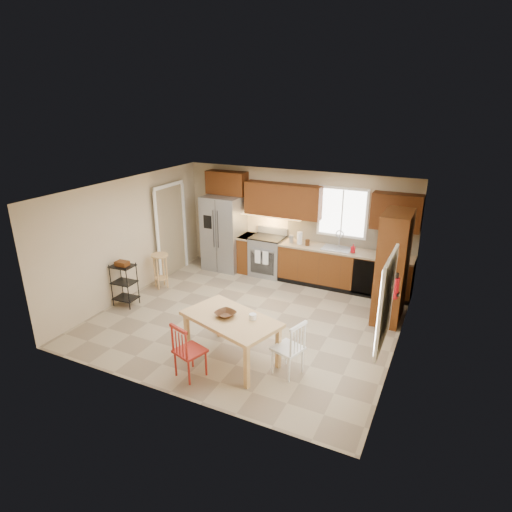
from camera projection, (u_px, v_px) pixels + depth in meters
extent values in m
plane|color=tan|center=(247.00, 318.00, 8.26)|extent=(5.50, 5.50, 0.00)
cube|color=silver|center=(246.00, 190.00, 7.40)|extent=(5.50, 5.00, 0.02)
cube|color=#CCB793|center=(295.00, 224.00, 9.94)|extent=(5.50, 0.02, 2.50)
cube|color=#CCB793|center=(162.00, 317.00, 5.72)|extent=(5.50, 0.02, 2.50)
cube|color=#CCB793|center=(130.00, 238.00, 8.95)|extent=(0.02, 5.00, 2.50)
cube|color=#CCB793|center=(402.00, 284.00, 6.71)|extent=(0.02, 5.00, 2.50)
cube|color=gray|center=(224.00, 233.00, 10.44)|extent=(0.92, 0.75, 1.82)
cube|color=gray|center=(268.00, 256.00, 10.18)|extent=(0.76, 0.63, 0.92)
cube|color=#572D10|center=(247.00, 253.00, 10.41)|extent=(0.30, 0.60, 0.90)
cube|color=#572D10|center=(344.00, 269.00, 9.44)|extent=(2.92, 0.60, 0.90)
cube|color=black|center=(366.00, 278.00, 8.97)|extent=(0.60, 0.02, 0.78)
cube|color=beige|center=(349.00, 234.00, 9.43)|extent=(2.92, 0.03, 0.55)
cube|color=#54280E|center=(227.00, 183.00, 10.19)|extent=(1.00, 0.35, 0.55)
cube|color=#54280E|center=(283.00, 200.00, 9.70)|extent=(1.80, 0.35, 0.75)
cube|color=#54280E|center=(397.00, 212.00, 8.68)|extent=(1.00, 0.35, 0.75)
cube|color=white|center=(342.00, 212.00, 9.34)|extent=(1.12, 0.04, 1.12)
cube|color=gray|center=(337.00, 250.00, 9.38)|extent=(0.62, 0.46, 0.16)
cube|color=#FFBF66|center=(270.00, 216.00, 9.94)|extent=(1.60, 0.30, 0.01)
imported|color=#B30C15|center=(353.00, 248.00, 9.09)|extent=(0.09, 0.09, 0.19)
cylinder|color=white|center=(300.00, 238.00, 9.62)|extent=(0.12, 0.12, 0.28)
cylinder|color=gray|center=(291.00, 239.00, 9.72)|extent=(0.11, 0.11, 0.18)
cylinder|color=#472913|center=(307.00, 243.00, 9.54)|extent=(0.10, 0.10, 0.14)
cube|color=#572D10|center=(393.00, 267.00, 7.93)|extent=(0.50, 0.95, 2.10)
cylinder|color=#B30C15|center=(395.00, 288.00, 6.94)|extent=(0.12, 0.12, 0.36)
cube|color=white|center=(386.00, 301.00, 5.70)|extent=(0.04, 1.02, 1.32)
cube|color=#8C7A59|center=(171.00, 231.00, 10.08)|extent=(0.04, 0.95, 2.10)
imported|color=#472913|center=(226.00, 317.00, 6.75)|extent=(0.39, 0.39, 0.08)
cylinder|color=white|center=(253.00, 318.00, 6.64)|extent=(0.14, 0.14, 0.13)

